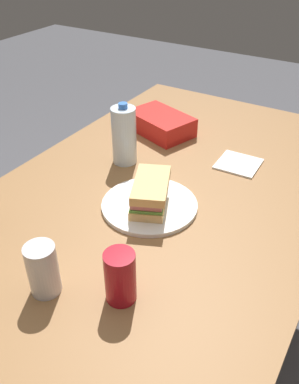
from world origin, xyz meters
The scene contains 9 objects.
ground_plane centered at (0.00, 0.00, 0.00)m, with size 8.00×8.00×0.00m, color #4C4C51.
dining_table centered at (0.00, 0.00, 0.64)m, with size 1.84×0.93×0.72m.
paper_plate centered at (-0.07, 0.01, 0.73)m, with size 0.27×0.27×0.01m, color white.
sandwich centered at (-0.07, 0.01, 0.78)m, with size 0.20×0.16×0.08m.
soda_can_red centered at (0.23, 0.12, 0.79)m, with size 0.07×0.07×0.12m, color maroon.
chip_bag centered at (-0.49, -0.20, 0.76)m, with size 0.23×0.15×0.07m, color red.
water_bottle_tall centered at (-0.24, -0.19, 0.82)m, with size 0.08×0.08×0.20m.
soda_can_silver centered at (0.30, -0.03, 0.79)m, with size 0.07×0.07×0.12m, color silver.
paper_napkin centered at (-0.42, 0.14, 0.73)m, with size 0.13×0.13×0.01m, color white.
Camera 1 is at (0.71, 0.48, 1.41)m, focal length 38.41 mm.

